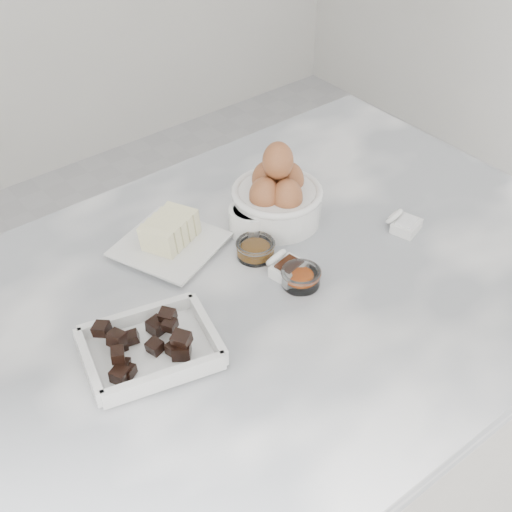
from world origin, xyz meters
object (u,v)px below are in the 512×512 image
(chocolate_dish, at_px, (150,346))
(zest_bowl, at_px, (301,277))
(butter_plate, at_px, (168,239))
(vanilla_spoon, at_px, (286,266))
(sugar_ramekin, at_px, (252,219))
(salt_spoon, at_px, (403,223))
(egg_bowl, at_px, (277,196))
(honey_bowl, at_px, (255,249))

(chocolate_dish, relative_size, zest_bowl, 3.33)
(butter_plate, relative_size, vanilla_spoon, 2.78)
(sugar_ramekin, bearing_deg, vanilla_spoon, -102.46)
(sugar_ramekin, relative_size, salt_spoon, 1.15)
(butter_plate, bearing_deg, egg_bowl, -12.72)
(sugar_ramekin, distance_m, zest_bowl, 0.16)
(butter_plate, distance_m, zest_bowl, 0.24)
(salt_spoon, bearing_deg, chocolate_dish, 177.93)
(chocolate_dish, xyz_separation_m, sugar_ramekin, (0.30, 0.15, 0.00))
(chocolate_dish, xyz_separation_m, vanilla_spoon, (0.27, 0.02, -0.01))
(butter_plate, distance_m, salt_spoon, 0.42)
(zest_bowl, bearing_deg, vanilla_spoon, 91.86)
(salt_spoon, bearing_deg, sugar_ramekin, 142.58)
(zest_bowl, bearing_deg, butter_plate, 119.91)
(zest_bowl, height_order, salt_spoon, salt_spoon)
(honey_bowl, height_order, salt_spoon, salt_spoon)
(egg_bowl, xyz_separation_m, honey_bowl, (-0.10, -0.06, -0.04))
(egg_bowl, bearing_deg, zest_bowl, -117.52)
(chocolate_dish, relative_size, honey_bowl, 3.25)
(chocolate_dish, distance_m, vanilla_spoon, 0.28)
(butter_plate, xyz_separation_m, salt_spoon, (0.36, -0.21, -0.01))
(vanilla_spoon, bearing_deg, zest_bowl, -88.14)
(zest_bowl, bearing_deg, salt_spoon, -0.70)
(chocolate_dish, xyz_separation_m, butter_plate, (0.16, 0.19, 0.00))
(honey_bowl, bearing_deg, butter_plate, 135.61)
(chocolate_dish, relative_size, salt_spoon, 3.11)
(butter_plate, relative_size, egg_bowl, 1.26)
(honey_bowl, bearing_deg, sugar_ramekin, 56.71)
(chocolate_dish, relative_size, butter_plate, 1.06)
(zest_bowl, bearing_deg, egg_bowl, 62.48)
(egg_bowl, bearing_deg, sugar_ramekin, -179.40)
(egg_bowl, relative_size, salt_spoon, 2.32)
(salt_spoon, bearing_deg, zest_bowl, 179.30)
(egg_bowl, height_order, salt_spoon, egg_bowl)
(butter_plate, relative_size, sugar_ramekin, 2.55)
(chocolate_dish, distance_m, butter_plate, 0.25)
(vanilla_spoon, xyz_separation_m, salt_spoon, (0.24, -0.04, -0.00))
(honey_bowl, xyz_separation_m, zest_bowl, (0.01, -0.10, 0.00))
(chocolate_dish, bearing_deg, butter_plate, 50.89)
(butter_plate, bearing_deg, vanilla_spoon, -55.41)
(chocolate_dish, relative_size, vanilla_spoon, 2.96)
(egg_bowl, bearing_deg, salt_spoon, -46.43)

